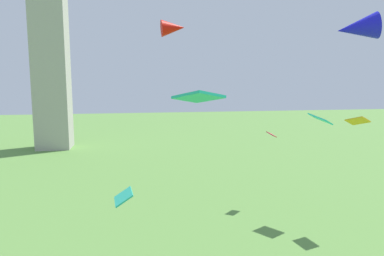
{
  "coord_description": "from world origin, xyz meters",
  "views": [
    {
      "loc": [
        -1.26,
        3.33,
        9.65
      ],
      "look_at": [
        2.26,
        21.42,
        7.26
      ],
      "focal_mm": 31.09,
      "sensor_mm": 36.0,
      "label": 1
    }
  ],
  "objects_px": {
    "kite_flying_2": "(357,28)",
    "kite_flying_7": "(320,119)",
    "kite_flying_6": "(173,28)",
    "kite_flying_9": "(271,134)",
    "kite_flying_5": "(198,97)",
    "kite_flying_1": "(357,121)",
    "kite_flying_0": "(123,197)"
  },
  "relations": [
    {
      "from": "kite_flying_0",
      "to": "kite_flying_5",
      "type": "relative_size",
      "value": 0.64
    },
    {
      "from": "kite_flying_7",
      "to": "kite_flying_9",
      "type": "xyz_separation_m",
      "value": [
        -2.33,
        3.14,
        -1.54
      ]
    },
    {
      "from": "kite_flying_2",
      "to": "kite_flying_7",
      "type": "bearing_deg",
      "value": 175.89
    },
    {
      "from": "kite_flying_1",
      "to": "kite_flying_6",
      "type": "xyz_separation_m",
      "value": [
        -12.27,
        2.81,
        6.23
      ]
    },
    {
      "from": "kite_flying_0",
      "to": "kite_flying_7",
      "type": "xyz_separation_m",
      "value": [
        14.08,
        7.54,
        2.38
      ]
    },
    {
      "from": "kite_flying_0",
      "to": "kite_flying_7",
      "type": "height_order",
      "value": "kite_flying_7"
    },
    {
      "from": "kite_flying_2",
      "to": "kite_flying_7",
      "type": "xyz_separation_m",
      "value": [
        5.33,
        10.55,
        -4.57
      ]
    },
    {
      "from": "kite_flying_5",
      "to": "kite_flying_6",
      "type": "relative_size",
      "value": 1.21
    },
    {
      "from": "kite_flying_1",
      "to": "kite_flying_2",
      "type": "distance_m",
      "value": 11.96
    },
    {
      "from": "kite_flying_1",
      "to": "kite_flying_5",
      "type": "height_order",
      "value": "kite_flying_5"
    },
    {
      "from": "kite_flying_6",
      "to": "kite_flying_7",
      "type": "bearing_deg",
      "value": -95.22
    },
    {
      "from": "kite_flying_6",
      "to": "kite_flying_0",
      "type": "bearing_deg",
      "value": 157.55
    },
    {
      "from": "kite_flying_2",
      "to": "kite_flying_5",
      "type": "bearing_deg",
      "value": -69.57
    },
    {
      "from": "kite_flying_1",
      "to": "kite_flying_6",
      "type": "bearing_deg",
      "value": 58.07
    },
    {
      "from": "kite_flying_5",
      "to": "kite_flying_9",
      "type": "distance_m",
      "value": 16.58
    },
    {
      "from": "kite_flying_0",
      "to": "kite_flying_2",
      "type": "xyz_separation_m",
      "value": [
        8.74,
        -3.01,
        6.95
      ]
    },
    {
      "from": "kite_flying_0",
      "to": "kite_flying_9",
      "type": "height_order",
      "value": "kite_flying_9"
    },
    {
      "from": "kite_flying_5",
      "to": "kite_flying_7",
      "type": "height_order",
      "value": "kite_flying_5"
    },
    {
      "from": "kite_flying_7",
      "to": "kite_flying_9",
      "type": "bearing_deg",
      "value": -166.24
    },
    {
      "from": "kite_flying_0",
      "to": "kite_flying_6",
      "type": "distance_m",
      "value": 12.55
    },
    {
      "from": "kite_flying_6",
      "to": "kite_flying_9",
      "type": "distance_m",
      "value": 11.64
    },
    {
      "from": "kite_flying_0",
      "to": "kite_flying_5",
      "type": "height_order",
      "value": "kite_flying_5"
    },
    {
      "from": "kite_flying_5",
      "to": "kite_flying_7",
      "type": "distance_m",
      "value": 15.47
    },
    {
      "from": "kite_flying_5",
      "to": "kite_flying_6",
      "type": "height_order",
      "value": "kite_flying_6"
    },
    {
      "from": "kite_flying_2",
      "to": "kite_flying_6",
      "type": "height_order",
      "value": "kite_flying_6"
    },
    {
      "from": "kite_flying_6",
      "to": "kite_flying_7",
      "type": "height_order",
      "value": "kite_flying_6"
    },
    {
      "from": "kite_flying_1",
      "to": "kite_flying_7",
      "type": "height_order",
      "value": "kite_flying_7"
    },
    {
      "from": "kite_flying_2",
      "to": "kite_flying_5",
      "type": "relative_size",
      "value": 0.87
    },
    {
      "from": "kite_flying_5",
      "to": "kite_flying_2",
      "type": "bearing_deg",
      "value": 62.37
    },
    {
      "from": "kite_flying_2",
      "to": "kite_flying_9",
      "type": "bearing_deg",
      "value": -169.66
    },
    {
      "from": "kite_flying_1",
      "to": "kite_flying_5",
      "type": "xyz_separation_m",
      "value": [
        -12.94,
        -8.39,
        2.01
      ]
    },
    {
      "from": "kite_flying_1",
      "to": "kite_flying_9",
      "type": "relative_size",
      "value": 1.26
    }
  ]
}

